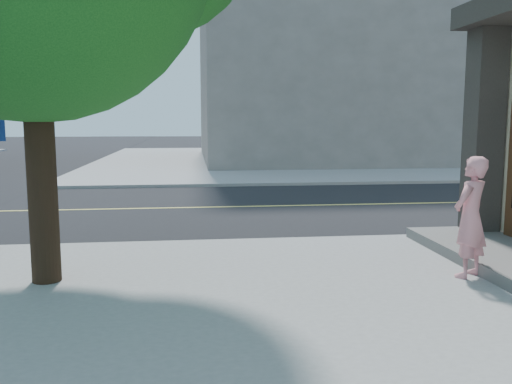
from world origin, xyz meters
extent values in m
cube|color=black|center=(0.00, 4.50, 0.01)|extent=(140.00, 9.00, 0.01)
cube|color=gray|center=(13.50, 21.50, 0.06)|extent=(29.00, 25.00, 0.12)
cube|color=slate|center=(9.20, -2.20, 0.21)|extent=(1.60, 4.00, 0.18)
cube|color=#35302B|center=(9.70, -0.50, 2.22)|extent=(0.55, 0.55, 4.20)
cube|color=slate|center=(14.00, 22.00, 7.12)|extent=(18.00, 16.00, 14.00)
imported|color=pink|center=(8.23, -2.88, 0.99)|extent=(0.76, 0.71, 1.74)
cylinder|color=black|center=(2.25, -2.38, 2.10)|extent=(0.40, 0.40, 3.96)
camera|label=1|loc=(4.30, -10.04, 2.36)|focal=37.95mm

